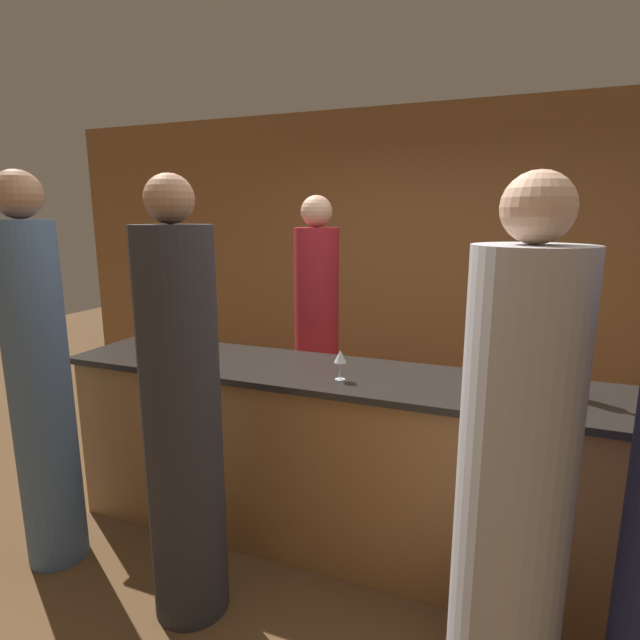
% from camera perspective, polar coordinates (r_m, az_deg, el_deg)
% --- Properties ---
extents(ground_plane, '(14.00, 14.00, 0.00)m').
position_cam_1_polar(ground_plane, '(3.08, 2.93, -24.09)').
color(ground_plane, brown).
extents(back_wall, '(8.00, 0.06, 2.80)m').
position_cam_1_polar(back_wall, '(4.84, 12.05, 6.69)').
color(back_wall, olive).
rests_on(back_wall, ground_plane).
extents(bar_counter, '(3.23, 0.64, 1.00)m').
position_cam_1_polar(bar_counter, '(2.82, 3.04, -15.77)').
color(bar_counter, '#996638').
rests_on(bar_counter, ground_plane).
extents(bartender, '(0.31, 0.31, 1.94)m').
position_cam_1_polar(bartender, '(3.51, -0.38, -2.83)').
color(bartender, maroon).
rests_on(bartender, ground_plane).
extents(guest_1, '(0.34, 0.34, 1.97)m').
position_cam_1_polar(guest_1, '(2.30, -15.44, -11.15)').
color(guest_1, '#2D2D33').
rests_on(guest_1, ground_plane).
extents(guest_2, '(0.29, 0.29, 2.02)m').
position_cam_1_polar(guest_2, '(2.90, -29.35, -6.54)').
color(guest_2, '#4C6B93').
rests_on(guest_2, ground_plane).
extents(guest_3, '(0.38, 0.38, 1.94)m').
position_cam_1_polar(guest_3, '(1.91, 21.28, -17.36)').
color(guest_3, '#B2B2B7').
rests_on(guest_3, ground_plane).
extents(wine_bottle_0, '(0.08, 0.08, 0.32)m').
position_cam_1_polar(wine_bottle_0, '(2.51, 27.16, -5.27)').
color(wine_bottle_0, black).
rests_on(wine_bottle_0, bar_counter).
extents(wine_glass_0, '(0.07, 0.07, 0.17)m').
position_cam_1_polar(wine_glass_0, '(3.05, -19.21, -1.70)').
color(wine_glass_0, silver).
rests_on(wine_glass_0, bar_counter).
extents(wine_glass_1, '(0.06, 0.06, 0.15)m').
position_cam_1_polar(wine_glass_1, '(2.48, 2.44, -4.34)').
color(wine_glass_1, silver).
rests_on(wine_glass_1, bar_counter).
extents(wine_glass_2, '(0.06, 0.06, 0.17)m').
position_cam_1_polar(wine_glass_2, '(2.32, 20.91, -5.98)').
color(wine_glass_2, silver).
rests_on(wine_glass_2, bar_counter).
extents(wine_glass_3, '(0.08, 0.08, 0.18)m').
position_cam_1_polar(wine_glass_3, '(2.39, 18.96, -5.08)').
color(wine_glass_3, silver).
rests_on(wine_glass_3, bar_counter).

